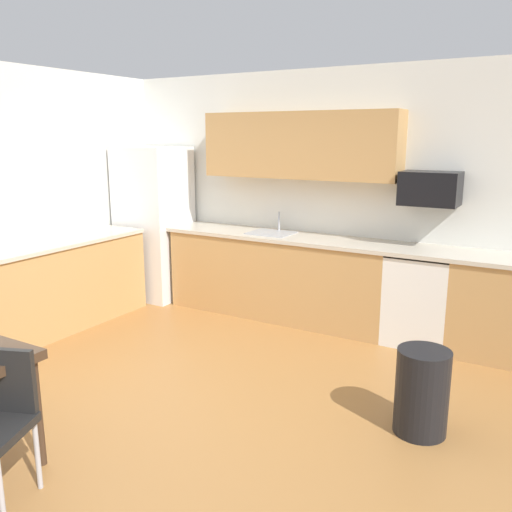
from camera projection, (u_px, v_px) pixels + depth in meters
name	position (u px, v px, depth m)	size (l,w,h in m)	color
ground_plane	(188.00, 414.00, 3.93)	(12.00, 12.00, 0.00)	#9E6B38
wall_back	(332.00, 196.00, 5.86)	(5.80, 0.10, 2.70)	silver
cabinet_run_back	(278.00, 277.00, 6.00)	(2.55, 0.60, 0.90)	tan
cabinet_run_back_right	(509.00, 311.00, 4.83)	(1.00, 0.60, 0.90)	tan
cabinet_run_left	(58.00, 286.00, 5.63)	(0.60, 2.00, 0.90)	tan
countertop_back	(318.00, 240.00, 5.66)	(4.80, 0.64, 0.04)	beige
countertop_left	(55.00, 243.00, 5.53)	(0.64, 2.00, 0.04)	beige
upper_cabinets_back	(299.00, 145.00, 5.70)	(2.20, 0.34, 0.70)	tan
refrigerator	(154.00, 223.00, 6.66)	(0.76, 0.70, 1.87)	white
oven_range	(420.00, 297.00, 5.22)	(0.60, 0.60, 0.91)	white
microwave	(430.00, 188.00, 5.07)	(0.54, 0.36, 0.32)	black
sink_basin	(271.00, 239.00, 5.94)	(0.48, 0.40, 0.14)	#A5A8AD
sink_faucet	(279.00, 222.00, 6.06)	(0.02, 0.02, 0.24)	#B2B5BA
trash_bin	(422.00, 392.00, 3.63)	(0.36, 0.36, 0.60)	black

